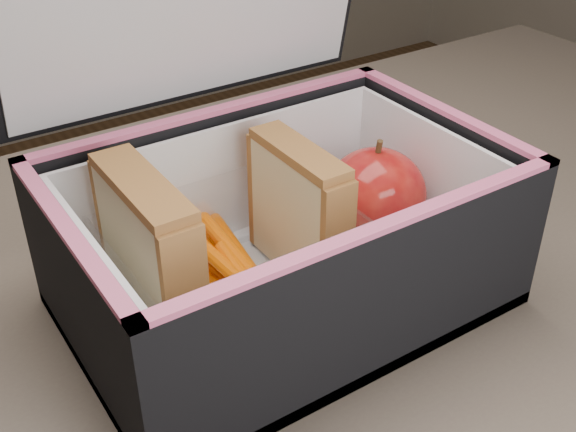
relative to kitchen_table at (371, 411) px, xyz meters
name	(u,v)px	position (x,y,z in m)	size (l,w,h in m)	color
kitchen_table	(371,411)	(0.00, 0.00, 0.00)	(1.20, 0.80, 0.75)	brown
lunch_bag	(281,224)	(-0.04, 0.06, 0.16)	(0.30, 0.24, 0.30)	black
plastic_tub	(230,260)	(-0.08, 0.07, 0.14)	(0.16, 0.11, 0.07)	white
sandwich_left	(150,257)	(-0.14, 0.07, 0.16)	(0.03, 0.10, 0.11)	tan
sandwich_right	(299,211)	(-0.02, 0.07, 0.16)	(0.02, 0.09, 0.10)	tan
carrot_sticks	(230,267)	(-0.08, 0.07, 0.12)	(0.05, 0.14, 0.03)	#D83800
paper_napkin	(370,239)	(0.04, 0.06, 0.11)	(0.08, 0.08, 0.01)	white
red_apple	(375,194)	(0.05, 0.07, 0.15)	(0.10, 0.10, 0.08)	#82010A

